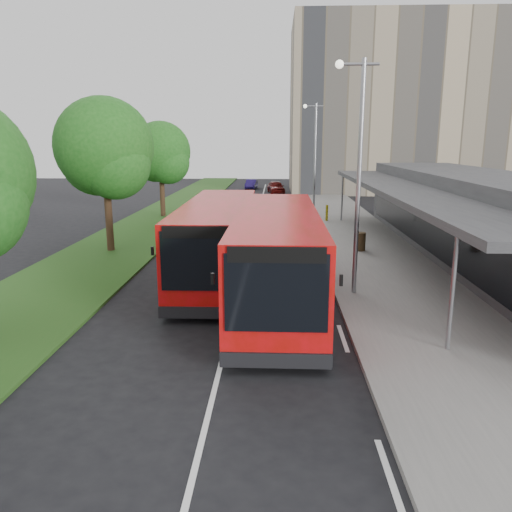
{
  "coord_description": "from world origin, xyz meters",
  "views": [
    {
      "loc": [
        1.35,
        -15.43,
        5.48
      ],
      "look_at": [
        0.66,
        1.84,
        1.5
      ],
      "focal_mm": 35.0,
      "sensor_mm": 36.0,
      "label": 1
    }
  ],
  "objects": [
    {
      "name": "ground",
      "position": [
        0.0,
        0.0,
        0.0
      ],
      "size": [
        120.0,
        120.0,
        0.0
      ],
      "primitive_type": "plane",
      "color": "black",
      "rests_on": "ground"
    },
    {
      "name": "pavement",
      "position": [
        6.0,
        20.0,
        0.07
      ],
      "size": [
        5.0,
        80.0,
        0.15
      ],
      "primitive_type": "cube",
      "color": "slate",
      "rests_on": "ground"
    },
    {
      "name": "grass_verge",
      "position": [
        -7.0,
        20.0,
        0.05
      ],
      "size": [
        5.0,
        80.0,
        0.1
      ],
      "primitive_type": "cube",
      "color": "#224E19",
      "rests_on": "ground"
    },
    {
      "name": "lane_centre_line",
      "position": [
        0.0,
        15.0,
        0.01
      ],
      "size": [
        0.12,
        70.0,
        0.01
      ],
      "primitive_type": "cube",
      "color": "silver",
      "rests_on": "ground"
    },
    {
      "name": "kerb_dashes",
      "position": [
        3.3,
        19.0,
        0.01
      ],
      "size": [
        0.12,
        56.0,
        0.01
      ],
      "color": "silver",
      "rests_on": "ground"
    },
    {
      "name": "office_block",
      "position": [
        14.0,
        42.0,
        9.0
      ],
      "size": [
        22.0,
        12.0,
        18.0
      ],
      "primitive_type": "cube",
      "color": "tan",
      "rests_on": "ground"
    },
    {
      "name": "station_building",
      "position": [
        10.86,
        8.0,
        2.04
      ],
      "size": [
        7.7,
        26.0,
        4.0
      ],
      "color": "#2E2D30",
      "rests_on": "ground"
    },
    {
      "name": "tree_mid",
      "position": [
        -7.01,
        9.05,
        4.93
      ],
      "size": [
        4.75,
        4.75,
        7.63
      ],
      "color": "#362315",
      "rests_on": "ground"
    },
    {
      "name": "tree_far",
      "position": [
        -7.01,
        21.05,
        4.48
      ],
      "size": [
        4.35,
        4.35,
        6.93
      ],
      "color": "#362315",
      "rests_on": "ground"
    },
    {
      "name": "lamp_post_near",
      "position": [
        4.12,
        2.0,
        4.72
      ],
      "size": [
        1.44,
        0.28,
        8.0
      ],
      "color": "gray",
      "rests_on": "pavement"
    },
    {
      "name": "lamp_post_far",
      "position": [
        4.12,
        22.0,
        4.72
      ],
      "size": [
        1.44,
        0.28,
        8.0
      ],
      "color": "gray",
      "rests_on": "pavement"
    },
    {
      "name": "bus_main",
      "position": [
        1.41,
        1.13,
        1.64
      ],
      "size": [
        3.07,
        11.34,
        3.2
      ],
      "rotation": [
        0.0,
        0.0,
        -0.0
      ],
      "color": "red",
      "rests_on": "ground"
    },
    {
      "name": "bus_second",
      "position": [
        -0.95,
        4.27,
        1.59
      ],
      "size": [
        2.97,
        10.98,
        3.1
      ],
      "rotation": [
        0.0,
        0.0,
        0.01
      ],
      "color": "red",
      "rests_on": "ground"
    },
    {
      "name": "litter_bin",
      "position": [
        5.59,
        9.16,
        0.6
      ],
      "size": [
        0.67,
        0.67,
        0.91
      ],
      "primitive_type": "cylinder",
      "rotation": [
        0.0,
        0.0,
        -0.42
      ],
      "color": "#382917",
      "rests_on": "pavement"
    },
    {
      "name": "bollard",
      "position": [
        4.87,
        18.77,
        0.69
      ],
      "size": [
        0.21,
        0.21,
        1.08
      ],
      "primitive_type": "cylinder",
      "rotation": [
        0.0,
        0.0,
        0.23
      ],
      "color": "yellow",
      "rests_on": "pavement"
    },
    {
      "name": "car_near",
      "position": [
        1.36,
        38.94,
        0.66
      ],
      "size": [
        2.12,
        4.08,
        1.32
      ],
      "primitive_type": "imported",
      "rotation": [
        0.0,
        0.0,
        0.15
      ],
      "color": "#520C0B",
      "rests_on": "ground"
    },
    {
      "name": "car_far",
      "position": [
        -1.56,
        43.83,
        0.55
      ],
      "size": [
        1.43,
        3.43,
        1.1
      ],
      "primitive_type": "imported",
      "rotation": [
        0.0,
        0.0,
        -0.08
      ],
      "color": "navy",
      "rests_on": "ground"
    }
  ]
}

